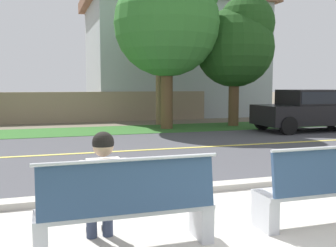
{
  "coord_description": "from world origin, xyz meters",
  "views": [
    {
      "loc": [
        -2.05,
        -3.37,
        1.72
      ],
      "look_at": [
        0.16,
        3.54,
        1.0
      ],
      "focal_mm": 41.75,
      "sensor_mm": 36.0,
      "label": 1
    }
  ],
  "objects_px": {
    "bench_right": "(330,188)",
    "shade_tree_left": "(171,16)",
    "seated_person_white": "(103,185)",
    "bench_left": "(127,208)",
    "car_black_near": "(312,108)",
    "shade_tree_centre": "(238,42)"
  },
  "relations": [
    {
      "from": "bench_right",
      "to": "shade_tree_left",
      "type": "bearing_deg",
      "value": 82.37
    },
    {
      "from": "seated_person_white",
      "to": "bench_left",
      "type": "bearing_deg",
      "value": -37.29
    },
    {
      "from": "shade_tree_left",
      "to": "bench_right",
      "type": "bearing_deg",
      "value": -97.63
    },
    {
      "from": "car_black_near",
      "to": "seated_person_white",
      "type": "bearing_deg",
      "value": -137.63
    },
    {
      "from": "car_black_near",
      "to": "shade_tree_left",
      "type": "distance_m",
      "value": 6.4
    },
    {
      "from": "bench_right",
      "to": "car_black_near",
      "type": "bearing_deg",
      "value": 53.2
    },
    {
      "from": "bench_right",
      "to": "car_black_near",
      "type": "xyz_separation_m",
      "value": [
        6.3,
        8.42,
        0.4
      ]
    },
    {
      "from": "shade_tree_left",
      "to": "shade_tree_centre",
      "type": "distance_m",
      "value": 3.12
    },
    {
      "from": "seated_person_white",
      "to": "shade_tree_left",
      "type": "xyz_separation_m",
      "value": [
        4.17,
        10.46,
        3.68
      ]
    },
    {
      "from": "car_black_near",
      "to": "shade_tree_left",
      "type": "xyz_separation_m",
      "value": [
        -4.88,
        2.2,
        3.5
      ]
    },
    {
      "from": "bench_left",
      "to": "bench_right",
      "type": "xyz_separation_m",
      "value": [
        2.52,
        0.0,
        0.0
      ]
    },
    {
      "from": "car_black_near",
      "to": "shade_tree_left",
      "type": "height_order",
      "value": "shade_tree_left"
    },
    {
      "from": "shade_tree_centre",
      "to": "car_black_near",
      "type": "bearing_deg",
      "value": -51.86
    },
    {
      "from": "seated_person_white",
      "to": "car_black_near",
      "type": "xyz_separation_m",
      "value": [
        9.05,
        8.25,
        0.18
      ]
    },
    {
      "from": "bench_right",
      "to": "shade_tree_left",
      "type": "relative_size",
      "value": 0.28
    },
    {
      "from": "seated_person_white",
      "to": "shade_tree_centre",
      "type": "relative_size",
      "value": 0.23
    },
    {
      "from": "bench_left",
      "to": "seated_person_white",
      "type": "height_order",
      "value": "seated_person_white"
    },
    {
      "from": "bench_left",
      "to": "shade_tree_left",
      "type": "bearing_deg",
      "value": 69.63
    },
    {
      "from": "shade_tree_left",
      "to": "shade_tree_centre",
      "type": "relative_size",
      "value": 1.25
    },
    {
      "from": "seated_person_white",
      "to": "car_black_near",
      "type": "height_order",
      "value": "car_black_near"
    },
    {
      "from": "bench_left",
      "to": "shade_tree_left",
      "type": "xyz_separation_m",
      "value": [
        3.94,
        10.63,
        3.9
      ]
    },
    {
      "from": "bench_left",
      "to": "shade_tree_left",
      "type": "relative_size",
      "value": 0.28
    }
  ]
}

